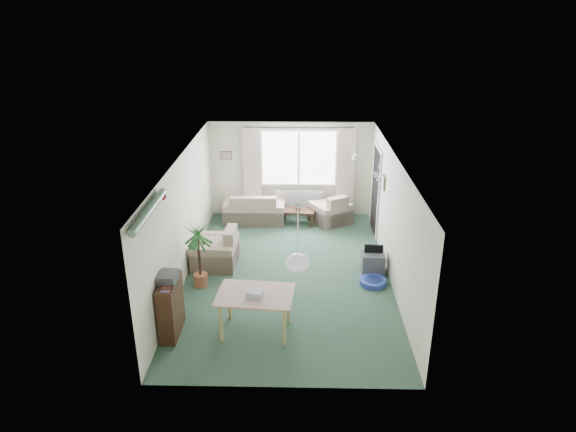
{
  "coord_description": "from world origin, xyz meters",
  "views": [
    {
      "loc": [
        0.21,
        -9.0,
        4.97
      ],
      "look_at": [
        0.0,
        0.3,
        1.15
      ],
      "focal_mm": 32.0,
      "sensor_mm": 36.0,
      "label": 1
    }
  ],
  "objects_px": {
    "bookshelf": "(171,307)",
    "pet_bed": "(373,282)",
    "houseplant": "(199,254)",
    "coffee_table": "(298,217)",
    "tv_cube": "(373,262)",
    "sofa": "(254,207)",
    "armchair_corner": "(330,208)",
    "armchair_left": "(215,247)",
    "dining_table": "(256,313)"
  },
  "relations": [
    {
      "from": "dining_table",
      "to": "sofa",
      "type": "bearing_deg",
      "value": 95.11
    },
    {
      "from": "tv_cube",
      "to": "pet_bed",
      "type": "height_order",
      "value": "tv_cube"
    },
    {
      "from": "armchair_left",
      "to": "tv_cube",
      "type": "relative_size",
      "value": 1.9
    },
    {
      "from": "sofa",
      "to": "pet_bed",
      "type": "distance_m",
      "value": 4.0
    },
    {
      "from": "houseplant",
      "to": "coffee_table",
      "type": "bearing_deg",
      "value": 59.1
    },
    {
      "from": "houseplant",
      "to": "dining_table",
      "type": "xyz_separation_m",
      "value": [
        1.18,
        -1.47,
        -0.32
      ]
    },
    {
      "from": "coffee_table",
      "to": "houseplant",
      "type": "distance_m",
      "value": 3.62
    },
    {
      "from": "houseplant",
      "to": "sofa",
      "type": "bearing_deg",
      "value": 76.67
    },
    {
      "from": "sofa",
      "to": "houseplant",
      "type": "height_order",
      "value": "houseplant"
    },
    {
      "from": "bookshelf",
      "to": "tv_cube",
      "type": "xyz_separation_m",
      "value": [
        3.54,
        2.14,
        -0.26
      ]
    },
    {
      "from": "houseplant",
      "to": "pet_bed",
      "type": "bearing_deg",
      "value": 2.2
    },
    {
      "from": "sofa",
      "to": "bookshelf",
      "type": "bearing_deg",
      "value": 78.14
    },
    {
      "from": "armchair_left",
      "to": "houseplant",
      "type": "distance_m",
      "value": 0.91
    },
    {
      "from": "sofa",
      "to": "bookshelf",
      "type": "height_order",
      "value": "bookshelf"
    },
    {
      "from": "armchair_corner",
      "to": "armchair_left",
      "type": "height_order",
      "value": "armchair_left"
    },
    {
      "from": "houseplant",
      "to": "dining_table",
      "type": "relative_size",
      "value": 1.2
    },
    {
      "from": "bookshelf",
      "to": "pet_bed",
      "type": "bearing_deg",
      "value": 25.1
    },
    {
      "from": "tv_cube",
      "to": "pet_bed",
      "type": "xyz_separation_m",
      "value": [
        -0.05,
        -0.49,
        -0.17
      ]
    },
    {
      "from": "tv_cube",
      "to": "pet_bed",
      "type": "distance_m",
      "value": 0.52
    },
    {
      "from": "houseplant",
      "to": "dining_table",
      "type": "height_order",
      "value": "houseplant"
    },
    {
      "from": "dining_table",
      "to": "tv_cube",
      "type": "relative_size",
      "value": 2.3
    },
    {
      "from": "armchair_left",
      "to": "bookshelf",
      "type": "height_order",
      "value": "bookshelf"
    },
    {
      "from": "coffee_table",
      "to": "houseplant",
      "type": "height_order",
      "value": "houseplant"
    },
    {
      "from": "bookshelf",
      "to": "dining_table",
      "type": "xyz_separation_m",
      "value": [
        1.37,
        0.05,
        -0.13
      ]
    },
    {
      "from": "dining_table",
      "to": "armchair_corner",
      "type": "bearing_deg",
      "value": 72.58
    },
    {
      "from": "coffee_table",
      "to": "houseplant",
      "type": "relative_size",
      "value": 0.61
    },
    {
      "from": "coffee_table",
      "to": "houseplant",
      "type": "xyz_separation_m",
      "value": [
        -1.84,
        -3.08,
        0.48
      ]
    },
    {
      "from": "sofa",
      "to": "bookshelf",
      "type": "xyz_separation_m",
      "value": [
        -0.95,
        -4.72,
        0.11
      ]
    },
    {
      "from": "armchair_corner",
      "to": "houseplant",
      "type": "distance_m",
      "value": 4.13
    },
    {
      "from": "armchair_left",
      "to": "coffee_table",
      "type": "height_order",
      "value": "armchair_left"
    },
    {
      "from": "armchair_left",
      "to": "dining_table",
      "type": "xyz_separation_m",
      "value": [
        1.03,
        -2.33,
        -0.06
      ]
    },
    {
      "from": "sofa",
      "to": "pet_bed",
      "type": "height_order",
      "value": "sofa"
    },
    {
      "from": "sofa",
      "to": "dining_table",
      "type": "xyz_separation_m",
      "value": [
        0.42,
        -4.67,
        -0.02
      ]
    },
    {
      "from": "armchair_left",
      "to": "pet_bed",
      "type": "height_order",
      "value": "armchair_left"
    },
    {
      "from": "houseplant",
      "to": "dining_table",
      "type": "bearing_deg",
      "value": -51.3
    },
    {
      "from": "armchair_corner",
      "to": "houseplant",
      "type": "xyz_separation_m",
      "value": [
        -2.63,
        -3.17,
        0.29
      ]
    },
    {
      "from": "sofa",
      "to": "dining_table",
      "type": "bearing_deg",
      "value": 94.6
    },
    {
      "from": "bookshelf",
      "to": "tv_cube",
      "type": "distance_m",
      "value": 4.14
    },
    {
      "from": "armchair_left",
      "to": "dining_table",
      "type": "distance_m",
      "value": 2.55
    },
    {
      "from": "armchair_corner",
      "to": "houseplant",
      "type": "height_order",
      "value": "houseplant"
    },
    {
      "from": "coffee_table",
      "to": "tv_cube",
      "type": "bearing_deg",
      "value": -58.51
    },
    {
      "from": "sofa",
      "to": "houseplant",
      "type": "bearing_deg",
      "value": 76.16
    },
    {
      "from": "armchair_corner",
      "to": "coffee_table",
      "type": "relative_size",
      "value": 1.03
    },
    {
      "from": "bookshelf",
      "to": "armchair_left",
      "type": "bearing_deg",
      "value": 81.69
    },
    {
      "from": "bookshelf",
      "to": "houseplant",
      "type": "bearing_deg",
      "value": 82.69
    },
    {
      "from": "pet_bed",
      "to": "dining_table",
      "type": "bearing_deg",
      "value": -143.1
    },
    {
      "from": "sofa",
      "to": "armchair_left",
      "type": "relative_size",
      "value": 1.62
    },
    {
      "from": "sofa",
      "to": "tv_cube",
      "type": "bearing_deg",
      "value": 134.53
    },
    {
      "from": "armchair_left",
      "to": "sofa",
      "type": "bearing_deg",
      "value": 167.71
    },
    {
      "from": "sofa",
      "to": "armchair_corner",
      "type": "bearing_deg",
      "value": 178.73
    }
  ]
}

